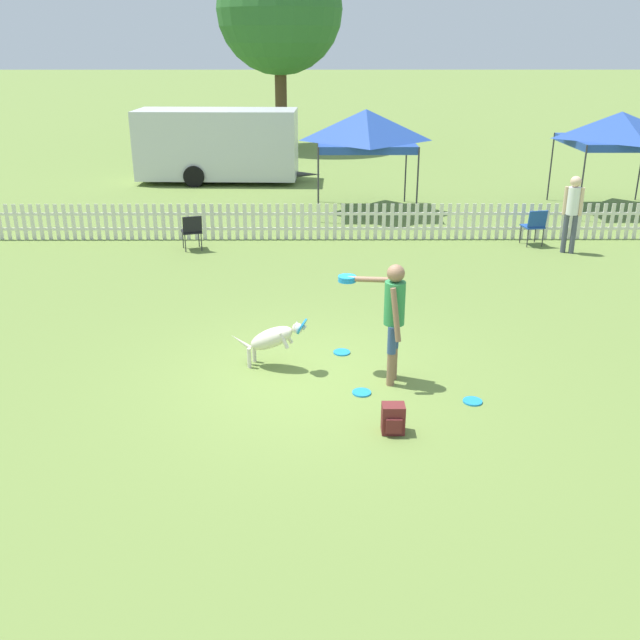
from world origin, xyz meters
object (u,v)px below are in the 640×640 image
(tree_left_grove, at_px, (279,9))
(leaping_dog, at_px, (273,338))
(backpack_on_grass, at_px, (393,419))
(spectator_standing, at_px, (573,207))
(frisbee_midfield, at_px, (362,393))
(folding_chair_center, at_px, (192,229))
(frisbee_near_dog, at_px, (473,401))
(equipment_trailer, at_px, (218,144))
(folding_chair_blue_left, at_px, (535,224))
(canopy_tent_secondary, at_px, (620,129))
(handler_person, at_px, (391,309))
(canopy_tent_main, at_px, (366,129))
(frisbee_near_handler, at_px, (342,352))

(tree_left_grove, bearing_deg, leaping_dog, -87.74)
(backpack_on_grass, height_order, spectator_standing, spectator_standing)
(leaping_dog, xyz_separation_m, frisbee_midfield, (1.23, -0.83, -0.45))
(folding_chair_center, xyz_separation_m, spectator_standing, (8.41, -0.24, 0.56))
(frisbee_near_dog, distance_m, equipment_trailer, 16.83)
(frisbee_midfield, distance_m, folding_chair_blue_left, 8.65)
(frisbee_midfield, bearing_deg, canopy_tent_secondary, 55.84)
(frisbee_midfield, bearing_deg, handler_person, 43.90)
(backpack_on_grass, distance_m, spectator_standing, 9.20)
(frisbee_near_dog, bearing_deg, folding_chair_blue_left, 68.91)
(handler_person, distance_m, frisbee_midfield, 1.19)
(frisbee_near_dog, bearing_deg, canopy_tent_main, 93.63)
(frisbee_near_handler, xyz_separation_m, folding_chair_blue_left, (4.63, 6.09, 0.50))
(leaping_dog, distance_m, spectator_standing, 8.68)
(handler_person, bearing_deg, tree_left_grove, 22.21)
(folding_chair_blue_left, distance_m, equipment_trailer, 11.70)
(folding_chair_blue_left, height_order, canopy_tent_secondary, canopy_tent_secondary)
(folding_chair_blue_left, bearing_deg, frisbee_near_dog, 58.48)
(leaping_dog, bearing_deg, spectator_standing, 149.94)
(handler_person, height_order, canopy_tent_secondary, canopy_tent_secondary)
(handler_person, bearing_deg, frisbee_midfield, 149.95)
(leaping_dog, relative_size, frisbee_near_handler, 4.62)
(frisbee_near_dog, xyz_separation_m, spectator_standing, (3.57, 7.10, 1.03))
(canopy_tent_secondary, height_order, spectator_standing, canopy_tent_secondary)
(canopy_tent_main, xyz_separation_m, equipment_trailer, (-4.61, 4.60, -0.99))
(equipment_trailer, bearing_deg, frisbee_near_handler, -73.65)
(folding_chair_center, bearing_deg, equipment_trailer, -104.70)
(frisbee_midfield, relative_size, canopy_tent_secondary, 0.09)
(canopy_tent_secondary, bearing_deg, frisbee_near_dog, -118.27)
(frisbee_near_handler, bearing_deg, frisbee_near_dog, -43.72)
(handler_person, distance_m, folding_chair_blue_left, 8.13)
(canopy_tent_main, xyz_separation_m, tree_left_grove, (-2.86, 12.81, 3.44))
(frisbee_near_handler, distance_m, equipment_trailer, 14.83)
(frisbee_near_handler, distance_m, folding_chair_center, 6.58)
(canopy_tent_secondary, bearing_deg, handler_person, -123.66)
(folding_chair_blue_left, bearing_deg, handler_person, 49.94)
(frisbee_near_handler, height_order, folding_chair_blue_left, folding_chair_blue_left)
(handler_person, height_order, canopy_tent_main, canopy_tent_main)
(folding_chair_blue_left, bearing_deg, folding_chair_center, -7.85)
(frisbee_near_handler, bearing_deg, canopy_tent_secondary, 51.59)
(frisbee_midfield, relative_size, folding_chair_center, 0.31)
(frisbee_near_handler, xyz_separation_m, canopy_tent_main, (0.95, 9.72, 2.22))
(handler_person, bearing_deg, frisbee_near_dog, -105.23)
(frisbee_near_dog, bearing_deg, folding_chair_center, 123.43)
(frisbee_near_dog, distance_m, frisbee_midfield, 1.46)
(leaping_dog, height_order, tree_left_grove, tree_left_grove)
(leaping_dog, distance_m, folding_chair_center, 6.61)
(leaping_dog, relative_size, backpack_on_grass, 3.16)
(frisbee_midfield, xyz_separation_m, equipment_trailer, (-3.89, 15.66, 1.23))
(backpack_on_grass, relative_size, canopy_tent_main, 0.13)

